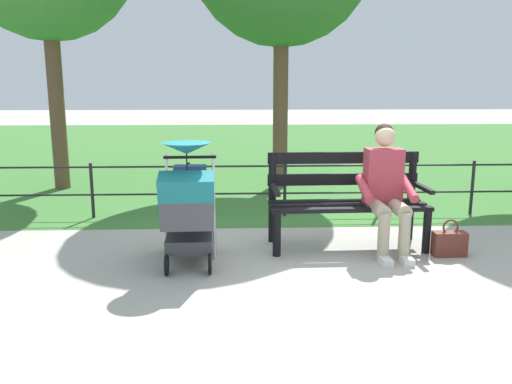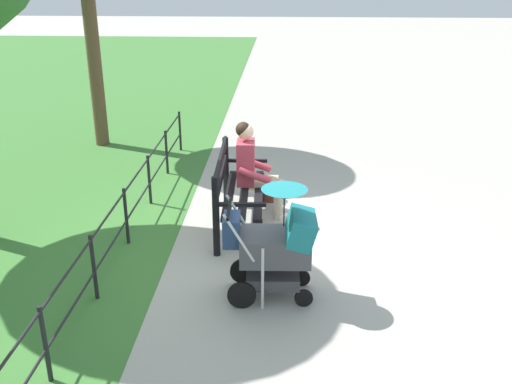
{
  "view_description": "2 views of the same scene",
  "coord_description": "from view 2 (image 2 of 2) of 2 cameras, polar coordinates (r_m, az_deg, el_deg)",
  "views": [
    {
      "loc": [
        0.62,
        5.08,
        1.65
      ],
      "look_at": [
        0.43,
        0.16,
        0.63
      ],
      "focal_mm": 36.45,
      "sensor_mm": 36.0,
      "label": 1
    },
    {
      "loc": [
        6.03,
        0.48,
        3.12
      ],
      "look_at": [
        0.25,
        0.19,
        0.79
      ],
      "focal_mm": 40.3,
      "sensor_mm": 36.0,
      "label": 2
    }
  ],
  "objects": [
    {
      "name": "handbag",
      "position": [
        8.08,
        1.28,
        0.17
      ],
      "size": [
        0.32,
        0.14,
        0.37
      ],
      "color": "brown",
      "rests_on": "ground"
    },
    {
      "name": "park_bench",
      "position": [
        7.07,
        -2.13,
        0.37
      ],
      "size": [
        1.61,
        0.64,
        0.96
      ],
      "color": "black",
      "rests_on": "ground"
    },
    {
      "name": "person_on_bench",
      "position": [
        7.32,
        -0.17,
        2.43
      ],
      "size": [
        0.54,
        0.74,
        1.28
      ],
      "color": "tan",
      "rests_on": "ground"
    },
    {
      "name": "stroller",
      "position": [
        5.58,
        1.98,
        -5.03
      ],
      "size": [
        0.53,
        0.91,
        1.15
      ],
      "color": "black",
      "rests_on": "ground"
    },
    {
      "name": "park_fence",
      "position": [
        7.1,
        -12.25,
        -0.98
      ],
      "size": [
        7.28,
        0.04,
        0.7
      ],
      "color": "black",
      "rests_on": "ground"
    },
    {
      "name": "ground_plane",
      "position": [
        6.81,
        -1.47,
        -5.37
      ],
      "size": [
        60.0,
        60.0,
        0.0
      ],
      "primitive_type": "plane",
      "color": "#ADA89E"
    }
  ]
}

